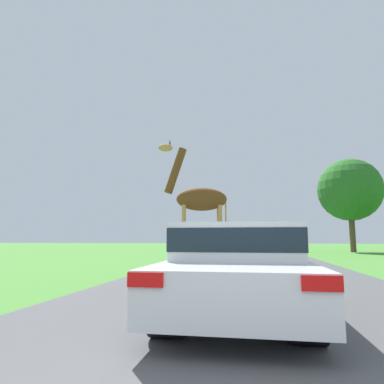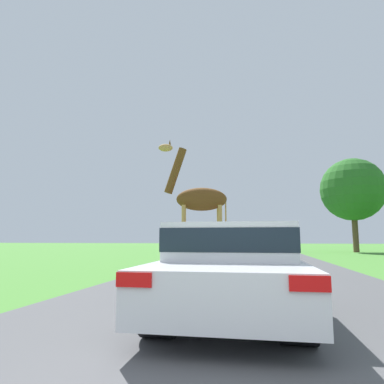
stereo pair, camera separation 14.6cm
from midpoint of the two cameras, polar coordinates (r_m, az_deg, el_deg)
name	(u,v)px [view 1 (the left image)]	position (r m, az deg, el deg)	size (l,w,h in m)	color
road	(250,251)	(31.38, 9.48, -9.74)	(7.37, 120.00, 0.00)	#4C4C4F
giraffe_near_road	(198,201)	(13.16, 0.66, -1.48)	(2.70, 1.01, 4.99)	tan
car_lead_maroon	(238,266)	(5.39, 6.91, -12.16)	(1.96, 4.35, 1.37)	silver
car_queue_right	(274,243)	(31.34, 13.37, -8.34)	(1.80, 4.62, 1.30)	navy
car_queue_left	(226,246)	(20.42, 5.52, -8.94)	(1.98, 4.74, 1.34)	silver
tree_right_cluster	(350,190)	(32.46, 24.68, 0.31)	(5.35, 5.35, 8.00)	brown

